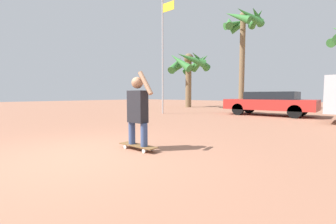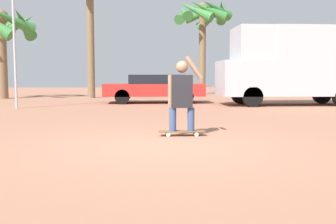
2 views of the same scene
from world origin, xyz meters
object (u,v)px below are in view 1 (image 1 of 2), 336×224
object	(u,v)px
person_skateboarder	(138,108)
palm_tree_center_background	(243,28)
flagpole	(163,51)
palm_tree_far_left	(189,65)
parked_car_red	(270,103)
skateboard	(138,146)

from	to	relation	value
person_skateboarder	palm_tree_center_background	world-z (taller)	palm_tree_center_background
palm_tree_center_background	flagpole	xyz separation A→B (m)	(-1.79, -7.63, -2.71)
palm_tree_center_background	palm_tree_far_left	xyz separation A→B (m)	(-4.86, -0.45, -2.52)
person_skateboarder	flagpole	xyz separation A→B (m)	(-5.48, 7.11, 2.88)
flagpole	parked_car_red	bearing A→B (deg)	28.86
person_skateboarder	parked_car_red	bearing A→B (deg)	91.22
skateboard	palm_tree_center_background	distance (m)	16.48
parked_car_red	palm_tree_far_left	world-z (taller)	palm_tree_far_left
palm_tree_center_background	palm_tree_far_left	bearing A→B (deg)	-174.71
person_skateboarder	parked_car_red	size ratio (longest dim) A/B	0.33
palm_tree_center_background	palm_tree_far_left	distance (m)	5.49
person_skateboarder	flagpole	world-z (taller)	flagpole
palm_tree_center_background	flagpole	world-z (taller)	palm_tree_center_background
person_skateboarder	skateboard	bearing A→B (deg)	-0.00
person_skateboarder	palm_tree_far_left	size ratio (longest dim) A/B	0.30
person_skateboarder	parked_car_red	distance (m)	10.02
skateboard	flagpole	size ratio (longest dim) A/B	0.14
parked_car_red	palm_tree_far_left	size ratio (longest dim) A/B	0.90
flagpole	skateboard	bearing A→B (deg)	-52.37
person_skateboarder	palm_tree_far_left	xyz separation A→B (m)	(-8.55, 14.29, 3.07)
palm_tree_center_background	flagpole	size ratio (longest dim) A/B	1.17
skateboard	person_skateboarder	size ratio (longest dim) A/B	0.61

